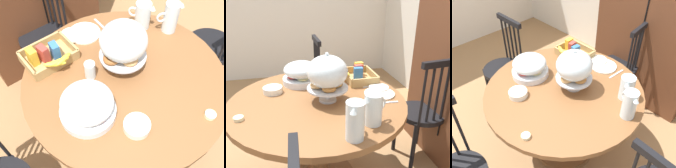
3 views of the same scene
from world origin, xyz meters
The scene contains 17 objects.
ground_plane centered at (0.00, 0.00, 0.00)m, with size 10.00×10.00×0.00m, color #997047.
dining_table centered at (0.10, 0.20, 0.53)m, with size 1.23×1.23×0.74m.
windsor_chair_by_cabinet centered at (1.01, 0.12, 0.45)m, with size 0.40×0.40×0.97m.
windsor_chair_facing_door centered at (0.02, 1.11, 0.45)m, with size 0.40×0.40×0.97m.
pastry_stand_with_dome centered at (0.14, 0.26, 0.94)m, with size 0.28×0.28×0.34m.
fruit_platter_covered centered at (-0.22, 0.12, 0.83)m, with size 0.30×0.30×0.18m.
orange_juice_pitcher centered at (0.60, 0.31, 0.84)m, with size 0.17×0.10×0.21m.
milk_pitcher centered at (0.49, 0.46, 0.83)m, with size 0.11×0.18×0.19m.
cereal_basket centered at (-0.18, 0.58, 0.78)m, with size 0.32×0.30×0.12m.
china_plate_large centered at (0.13, 0.65, 0.75)m, with size 0.22×0.22×0.01m, color white.
china_plate_small centered at (0.04, 0.68, 0.76)m, with size 0.15×0.15×0.01m, color white.
cereal_bowl centered at (-0.08, -0.11, 0.76)m, with size 0.14×0.14×0.04m, color white.
drinking_glass centered at (-0.06, 0.32, 0.80)m, with size 0.06×0.06×0.11m, color silver.
butter_dish centered at (0.27, -0.30, 0.75)m, with size 0.06×0.06×0.02m, color beige.
table_knife centered at (-0.01, 0.66, 0.74)m, with size 0.17×0.01×0.01m, color silver.
dinner_fork centered at (-0.04, 0.66, 0.74)m, with size 0.17×0.01×0.01m, color silver.
soup_spoon centered at (0.27, 0.64, 0.74)m, with size 0.17×0.01×0.01m, color silver.
Camera 1 is at (-0.56, -0.49, 1.93)m, focal length 40.85 mm.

